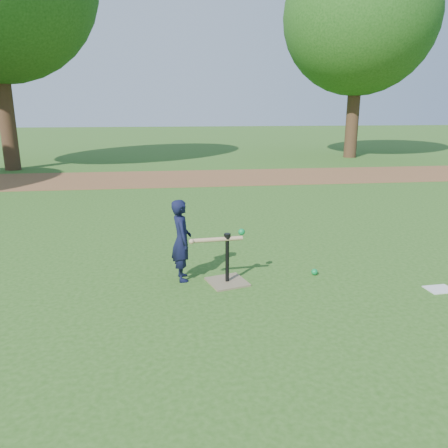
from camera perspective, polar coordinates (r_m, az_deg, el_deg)
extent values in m
plane|color=#285116|center=(5.66, 2.56, -6.11)|extent=(80.00, 80.00, 0.00)
cube|color=brown|center=(12.88, -3.18, 6.05)|extent=(24.00, 3.00, 0.01)
imported|color=black|center=(5.25, -5.57, -2.13)|extent=(0.28, 0.39, 0.99)
sphere|color=#0B8239|center=(5.62, 11.73, -6.14)|extent=(0.08, 0.08, 0.08)
cube|color=silver|center=(5.67, 26.33, -7.64)|extent=(0.31, 0.25, 0.01)
cube|color=#77684B|center=(5.28, 0.42, -7.56)|extent=(0.53, 0.53, 0.02)
cylinder|color=black|center=(5.18, 0.43, -4.61)|extent=(0.05, 0.05, 0.55)
cylinder|color=black|center=(5.09, 0.43, -1.59)|extent=(0.08, 0.08, 0.06)
cylinder|color=tan|center=(5.06, -0.88, -2.04)|extent=(0.60, 0.10, 0.05)
sphere|color=tan|center=(5.00, -4.25, -2.30)|extent=(0.06, 0.06, 0.06)
sphere|color=#0B8239|center=(5.16, 2.31, -1.03)|extent=(0.08, 0.08, 0.08)
cylinder|color=#382316|center=(16.01, -26.60, 13.12)|extent=(0.50, 0.50, 3.80)
cylinder|color=#382316|center=(18.72, 16.46, 13.57)|extent=(0.50, 0.50, 3.42)
sphere|color=#285B19|center=(19.00, 17.35, 24.45)|extent=(5.80, 5.80, 5.80)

